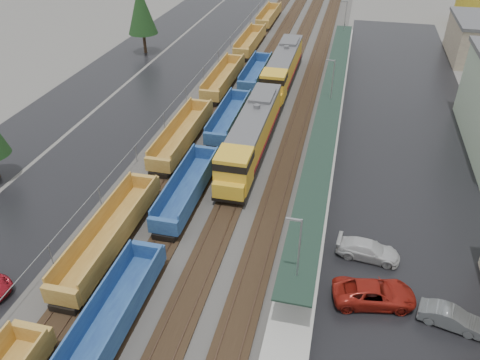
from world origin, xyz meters
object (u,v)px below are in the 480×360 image
object	(u,v)px
well_string_yellow	(183,135)
parked_car_east_c	(368,250)
parked_car_east_b	(374,293)
parked_car_east_e	(451,318)
locomotive_trail	(283,68)
well_string_blue	(157,242)
locomotive_lead	(251,136)
storage_tank	(468,11)

from	to	relation	value
well_string_yellow	parked_car_east_c	xyz separation A→B (m)	(20.46, -14.18, -0.48)
parked_car_east_b	parked_car_east_c	xyz separation A→B (m)	(-0.45, 4.68, -0.09)
well_string_yellow	parked_car_east_b	world-z (taller)	well_string_yellow
parked_car_east_e	locomotive_trail	bearing A→B (deg)	37.11
well_string_blue	parked_car_east_e	xyz separation A→B (m)	(21.96, -2.12, -0.48)
parked_car_east_e	parked_car_east_b	bearing A→B (deg)	92.57
parked_car_east_b	well_string_blue	bearing A→B (deg)	75.22
well_string_yellow	parked_car_east_e	size ratio (longest dim) A/B	28.83
locomotive_trail	well_string_blue	distance (m)	38.00
parked_car_east_c	parked_car_east_e	world-z (taller)	parked_car_east_c
locomotive_lead	parked_car_east_e	distance (m)	26.12
locomotive_lead	parked_car_east_e	bearing A→B (deg)	-46.43
parked_car_east_c	parked_car_east_b	bearing A→B (deg)	-169.00
well_string_yellow	parked_car_east_c	world-z (taller)	well_string_yellow
parked_car_east_c	well_string_yellow	bearing A→B (deg)	60.83
locomotive_lead	parked_car_east_c	xyz separation A→B (m)	(12.46, -13.29, -1.79)
storage_tank	parked_car_east_c	distance (m)	76.62
well_string_blue	storage_tank	bearing A→B (deg)	65.94
parked_car_east_b	well_string_yellow	bearing A→B (deg)	37.23
parked_car_east_e	parked_car_east_c	bearing A→B (deg)	57.36
locomotive_trail	storage_tank	distance (m)	50.54
well_string_yellow	parked_car_east_e	world-z (taller)	well_string_yellow
well_string_yellow	well_string_blue	distance (m)	18.11
locomotive_trail	parked_car_east_e	xyz separation A→B (m)	(17.96, -39.88, -1.82)
locomotive_lead	locomotive_trail	distance (m)	21.00
locomotive_lead	parked_car_east_b	world-z (taller)	locomotive_lead
well_string_yellow	parked_car_east_e	xyz separation A→B (m)	(25.96, -19.78, -0.51)
locomotive_lead	parked_car_east_c	bearing A→B (deg)	-46.83
well_string_yellow	storage_tank	xyz separation A→B (m)	(38.77, 60.19, 1.54)
well_string_blue	parked_car_east_b	distance (m)	16.96
locomotive_lead	well_string_blue	xyz separation A→B (m)	(-4.00, -16.76, -1.34)
parked_car_east_c	well_string_blue	bearing A→B (deg)	107.48
locomotive_lead	well_string_yellow	size ratio (longest dim) A/B	0.17
storage_tank	parked_car_east_b	xyz separation A→B (m)	(-17.86, -79.05, -1.93)
locomotive_lead	parked_car_east_e	size ratio (longest dim) A/B	4.98
locomotive_trail	well_string_blue	world-z (taller)	locomotive_trail
storage_tank	parked_car_east_c	size ratio (longest dim) A/B	1.10
well_string_blue	parked_car_east_b	size ratio (longest dim) A/B	15.37
well_string_blue	storage_tank	size ratio (longest dim) A/B	16.41
well_string_blue	parked_car_east_b	xyz separation A→B (m)	(16.91, -1.20, -0.36)
locomotive_lead	parked_car_east_c	distance (m)	18.30
storage_tank	parked_car_east_e	size ratio (longest dim) A/B	1.30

